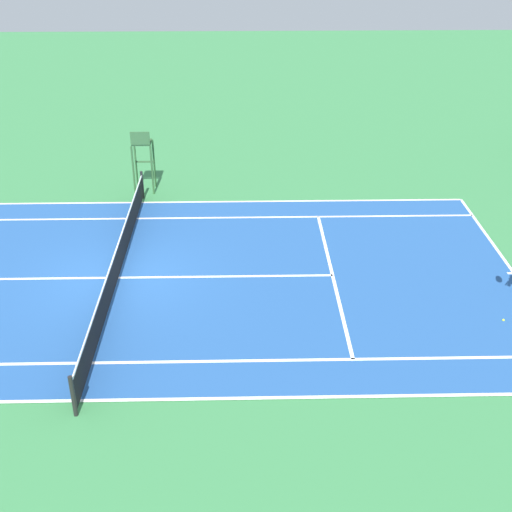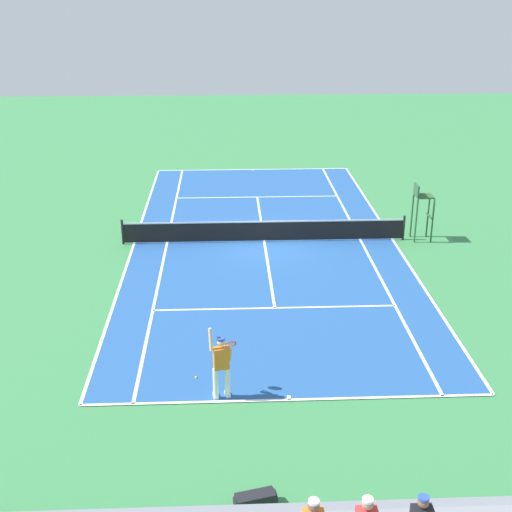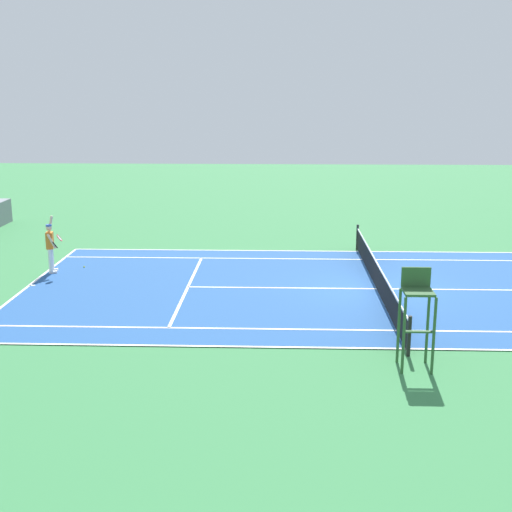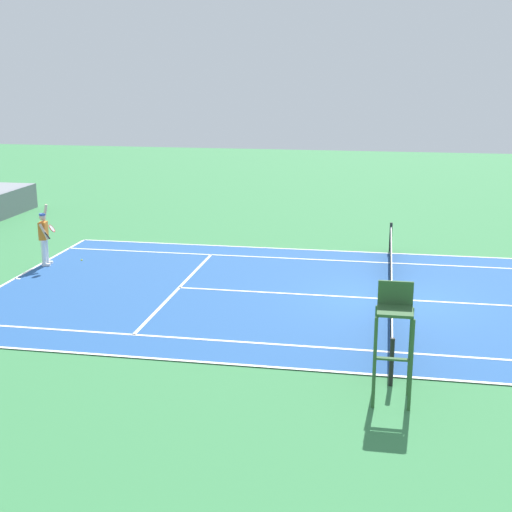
% 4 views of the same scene
% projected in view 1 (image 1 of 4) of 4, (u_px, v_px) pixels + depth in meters
% --- Properties ---
extents(ground_plane, '(80.00, 80.00, 0.00)m').
position_uv_depth(ground_plane, '(119.00, 278.00, 20.00)').
color(ground_plane, '#387F47').
extents(court, '(11.08, 23.88, 0.03)m').
position_uv_depth(court, '(119.00, 278.00, 20.00)').
color(court, '#235193').
rests_on(court, ground).
extents(net, '(11.98, 0.10, 1.07)m').
position_uv_depth(net, '(117.00, 263.00, 19.75)').
color(net, black).
rests_on(net, ground).
extents(tennis_ball, '(0.07, 0.07, 0.07)m').
position_uv_depth(tennis_ball, '(503.00, 320.00, 18.00)').
color(tennis_ball, '#D1E533').
rests_on(tennis_ball, ground).
extents(umpire_chair, '(0.77, 0.77, 2.44)m').
position_uv_depth(umpire_chair, '(142.00, 152.00, 25.08)').
color(umpire_chair, '#2D562D').
rests_on(umpire_chair, ground).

